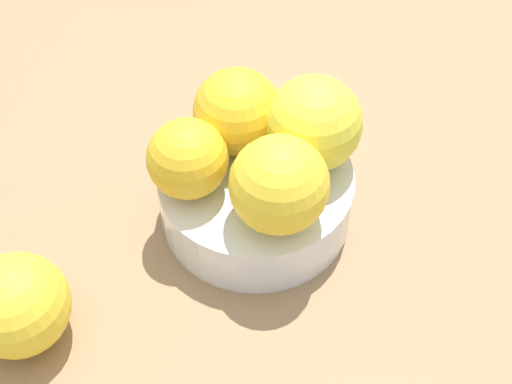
# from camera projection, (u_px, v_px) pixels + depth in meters

# --- Properties ---
(ground_plane) EXTENTS (1.10, 1.10, 0.02)m
(ground_plane) POSITION_uv_depth(u_px,v_px,m) (256.00, 221.00, 0.67)
(ground_plane) COLOR #997551
(fruit_bowl) EXTENTS (0.17, 0.17, 0.05)m
(fruit_bowl) POSITION_uv_depth(u_px,v_px,m) (256.00, 197.00, 0.64)
(fruit_bowl) COLOR silver
(fruit_bowl) RESTS_ON ground_plane
(orange_in_bowl_0) EXTENTS (0.08, 0.08, 0.08)m
(orange_in_bowl_0) POSITION_uv_depth(u_px,v_px,m) (314.00, 123.00, 0.60)
(orange_in_bowl_0) COLOR yellow
(orange_in_bowl_0) RESTS_ON fruit_bowl
(orange_in_bowl_1) EXTENTS (0.08, 0.08, 0.08)m
(orange_in_bowl_1) POSITION_uv_depth(u_px,v_px,m) (279.00, 185.00, 0.56)
(orange_in_bowl_1) COLOR yellow
(orange_in_bowl_1) RESTS_ON fruit_bowl
(orange_in_bowl_2) EXTENTS (0.08, 0.08, 0.08)m
(orange_in_bowl_2) POSITION_uv_depth(u_px,v_px,m) (237.00, 112.00, 0.62)
(orange_in_bowl_2) COLOR yellow
(orange_in_bowl_2) RESTS_ON fruit_bowl
(orange_in_bowl_3) EXTENTS (0.07, 0.07, 0.07)m
(orange_in_bowl_3) POSITION_uv_depth(u_px,v_px,m) (187.00, 159.00, 0.59)
(orange_in_bowl_3) COLOR yellow
(orange_in_bowl_3) RESTS_ON fruit_bowl
(orange_loose_0) EXTENTS (0.08, 0.08, 0.08)m
(orange_loose_0) POSITION_uv_depth(u_px,v_px,m) (17.00, 305.00, 0.55)
(orange_loose_0) COLOR yellow
(orange_loose_0) RESTS_ON ground_plane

